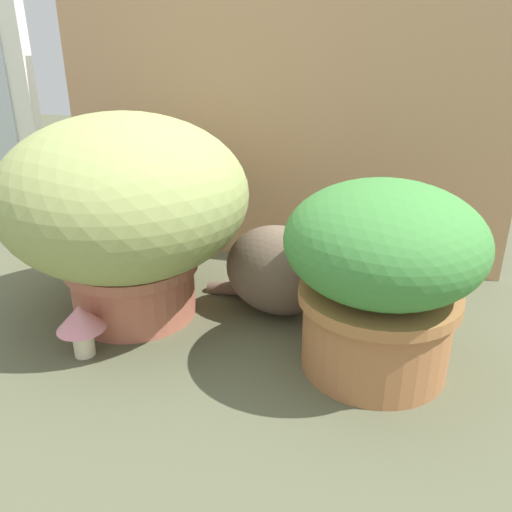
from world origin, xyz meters
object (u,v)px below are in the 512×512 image
leafy_planter (381,271)px  mushroom_ornament_pink (81,322)px  cat (286,267)px  grass_planter (126,206)px

leafy_planter → mushroom_ornament_pink: size_ratio=3.30×
cat → mushroom_ornament_pink: cat is taller
grass_planter → mushroom_ornament_pink: (-0.02, -0.19, -0.19)m
grass_planter → leafy_planter: (0.57, -0.07, -0.06)m
mushroom_ornament_pink → leafy_planter: bearing=11.9°
cat → mushroom_ornament_pink: (-0.37, -0.29, -0.04)m
cat → mushroom_ornament_pink: bearing=-141.9°
mushroom_ornament_pink → grass_planter: bearing=84.2°
cat → mushroom_ornament_pink: 0.47m
leafy_planter → cat: 0.29m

